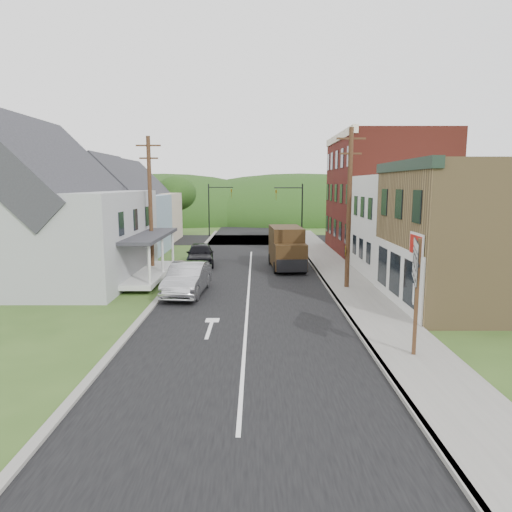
{
  "coord_description": "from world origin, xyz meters",
  "views": [
    {
      "loc": [
        0.43,
        -21.97,
        5.94
      ],
      "look_at": [
        0.42,
        1.76,
        2.2
      ],
      "focal_mm": 32.0,
      "sensor_mm": 36.0,
      "label": 1
    }
  ],
  "objects_px": {
    "silver_sedan": "(188,279)",
    "dark_sedan": "(200,254)",
    "route_sign_cluster": "(416,280)",
    "warning_sign": "(345,260)",
    "delivery_van": "(287,248)"
  },
  "relations": [
    {
      "from": "dark_sedan",
      "to": "route_sign_cluster",
      "type": "xyz_separation_m",
      "value": [
        9.51,
        -18.21,
        1.93
      ]
    },
    {
      "from": "silver_sedan",
      "to": "dark_sedan",
      "type": "distance_m",
      "value": 9.0
    },
    {
      "from": "silver_sedan",
      "to": "delivery_van",
      "type": "relative_size",
      "value": 0.96
    },
    {
      "from": "warning_sign",
      "to": "delivery_van",
      "type": "bearing_deg",
      "value": 121.62
    },
    {
      "from": "silver_sedan",
      "to": "delivery_van",
      "type": "bearing_deg",
      "value": 56.64
    },
    {
      "from": "silver_sedan",
      "to": "dark_sedan",
      "type": "relative_size",
      "value": 1.07
    },
    {
      "from": "silver_sedan",
      "to": "warning_sign",
      "type": "relative_size",
      "value": 2.16
    },
    {
      "from": "silver_sedan",
      "to": "route_sign_cluster",
      "type": "bearing_deg",
      "value": -41.07
    },
    {
      "from": "delivery_van",
      "to": "warning_sign",
      "type": "relative_size",
      "value": 2.25
    },
    {
      "from": "delivery_van",
      "to": "warning_sign",
      "type": "bearing_deg",
      "value": -69.42
    },
    {
      "from": "dark_sedan",
      "to": "delivery_van",
      "type": "distance_m",
      "value": 6.48
    },
    {
      "from": "silver_sedan",
      "to": "warning_sign",
      "type": "height_order",
      "value": "warning_sign"
    },
    {
      "from": "warning_sign",
      "to": "dark_sedan",
      "type": "bearing_deg",
      "value": 147.16
    },
    {
      "from": "silver_sedan",
      "to": "warning_sign",
      "type": "bearing_deg",
      "value": 12.15
    },
    {
      "from": "route_sign_cluster",
      "to": "warning_sign",
      "type": "height_order",
      "value": "route_sign_cluster"
    }
  ]
}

